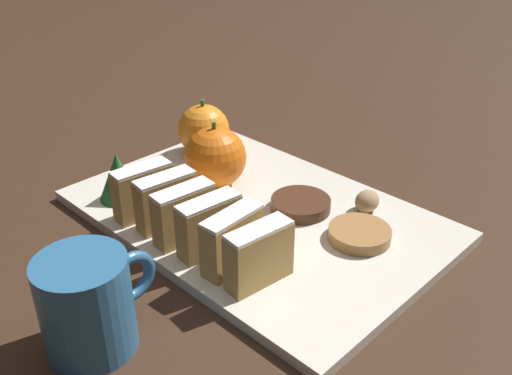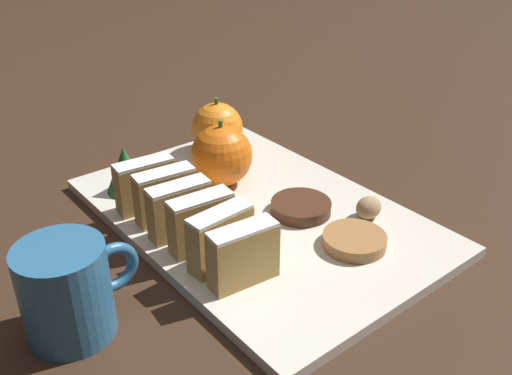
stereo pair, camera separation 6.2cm
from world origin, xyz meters
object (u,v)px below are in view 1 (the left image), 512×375
Objects in this scene: chocolate_cookie at (301,204)px; coffee_mug at (89,304)px; orange_far at (204,130)px; orange_near at (215,157)px; walnut at (367,201)px.

chocolate_cookie is 0.27m from coffee_mug.
orange_far is 1.13× the size of chocolate_cookie.
orange_near is 2.70× the size of walnut.
walnut is at bearing -8.55° from coffee_mug.
chocolate_cookie is (-0.05, 0.05, -0.01)m from walnut.
orange_far reaches higher than coffee_mug.
chocolate_cookie is at bearing 132.60° from walnut.
walnut is 0.45× the size of chocolate_cookie.
coffee_mug is (-0.24, -0.12, -0.01)m from orange_near.
orange_far is 2.51× the size of walnut.
coffee_mug is (-0.32, 0.05, 0.02)m from walnut.
orange_near reaches higher than chocolate_cookie.
orange_far is 0.35m from coffee_mug.
orange_far reaches higher than chocolate_cookie.
walnut is 0.29× the size of coffee_mug.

